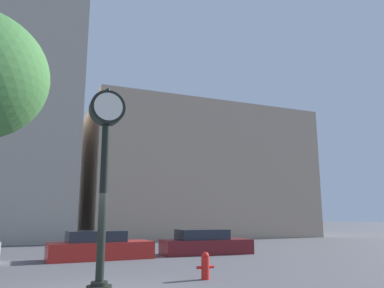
{
  "coord_description": "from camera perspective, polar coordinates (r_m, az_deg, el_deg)",
  "views": [
    {
      "loc": [
        -1.38,
        -9.72,
        1.89
      ],
      "look_at": [
        7.07,
        10.8,
        6.17
      ],
      "focal_mm": 35.0,
      "sensor_mm": 36.0,
      "label": 1
    }
  ],
  "objects": [
    {
      "name": "street_clock",
      "position": [
        10.65,
        -13.09,
        -1.01
      ],
      "size": [
        0.97,
        0.66,
        5.49
      ],
      "color": "black",
      "rests_on": "ground_plane"
    },
    {
      "name": "car_red",
      "position": [
        17.85,
        -13.94,
        -15.0
      ],
      "size": [
        4.63,
        1.98,
        1.24
      ],
      "rotation": [
        0.0,
        0.0,
        0.05
      ],
      "color": "red",
      "rests_on": "ground_plane"
    },
    {
      "name": "car_maroon",
      "position": [
        19.68,
        2.0,
        -14.92
      ],
      "size": [
        4.61,
        2.04,
        1.23
      ],
      "rotation": [
        0.0,
        0.0,
        -0.05
      ],
      "color": "maroon",
      "rests_on": "ground_plane"
    },
    {
      "name": "fire_hydrant_near",
      "position": [
        12.01,
        2.03,
        -17.99
      ],
      "size": [
        0.57,
        0.25,
        0.81
      ],
      "color": "red",
      "rests_on": "ground_plane"
    },
    {
      "name": "building_storefront_row",
      "position": [
        36.79,
        0.39,
        -4.68
      ],
      "size": [
        20.42,
        12.0,
        11.79
      ],
      "color": "tan",
      "rests_on": "ground_plane"
    }
  ]
}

